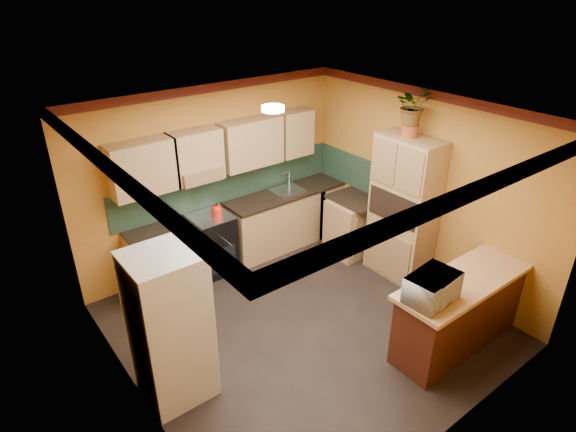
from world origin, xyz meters
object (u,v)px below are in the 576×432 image
at_px(fridge, 170,327).
at_px(breakfast_bar, 460,313).
at_px(microwave, 432,288).
at_px(base_cabinets_back, 247,232).
at_px(stove, 212,244).
at_px(pantry, 403,210).

xyz_separation_m(fridge, breakfast_bar, (2.99, -1.37, -0.41)).
xyz_separation_m(fridge, microwave, (2.34, -1.37, 0.24)).
xyz_separation_m(base_cabinets_back, microwave, (0.24, -3.18, 0.65)).
distance_m(stove, breakfast_bar, 3.53).
height_order(base_cabinets_back, fridge, fridge).
bearing_deg(base_cabinets_back, fridge, -139.17).
relative_size(pantry, microwave, 3.72).
bearing_deg(stove, pantry, -38.98).
bearing_deg(fridge, base_cabinets_back, 40.83).
distance_m(breakfast_bar, microwave, 0.92).
relative_size(fridge, breakfast_bar, 0.94).
bearing_deg(fridge, stove, 50.93).
bearing_deg(microwave, base_cabinets_back, 88.86).
xyz_separation_m(pantry, breakfast_bar, (-0.61, -1.45, -0.61)).
xyz_separation_m(base_cabinets_back, fridge, (-2.09, -1.81, 0.41)).
distance_m(pantry, microwave, 1.93).
relative_size(pantry, breakfast_bar, 1.17).
height_order(fridge, breakfast_bar, fridge).
bearing_deg(microwave, pantry, 43.50).
distance_m(base_cabinets_back, stove, 0.63).
xyz_separation_m(fridge, pantry, (3.60, 0.08, 0.20)).
height_order(base_cabinets_back, stove, stove).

